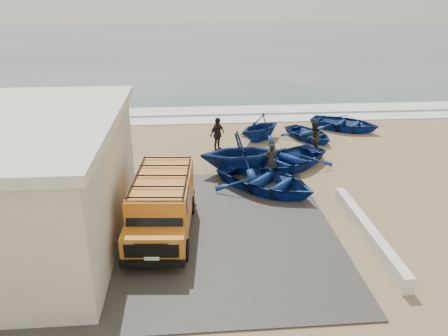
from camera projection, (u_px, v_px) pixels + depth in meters
name	position (u px, v px, depth m)	size (l,w,h in m)	color
ground	(217.00, 205.00, 17.48)	(160.00, 160.00, 0.00)	#937B55
slab	(165.00, 232.00, 15.47)	(12.00, 10.00, 0.05)	#3E3B39
ocean	(193.00, 43.00, 69.05)	(180.00, 88.00, 0.01)	#385166
surf_line	(205.00, 120.00, 28.52)	(180.00, 1.60, 0.06)	white
surf_wash	(203.00, 111.00, 30.82)	(180.00, 2.20, 0.04)	white
parapet	(368.00, 232.00, 14.99)	(0.35, 6.00, 0.55)	silver
van	(162.00, 203.00, 15.12)	(2.32, 5.07, 2.12)	orange
boat_near_left	(266.00, 181.00, 18.55)	(3.23, 4.52, 0.94)	navy
boat_near_right	(289.00, 159.00, 20.92)	(3.08, 4.31, 0.89)	navy
boat_mid_left	(242.00, 153.00, 20.13)	(3.30, 3.83, 2.02)	navy
boat_mid_right	(309.00, 134.00, 24.86)	(2.36, 3.30, 0.68)	navy
boat_far_left	(260.00, 127.00, 24.67)	(2.51, 2.91, 1.53)	navy
boat_far_right	(345.00, 123.00, 26.57)	(2.90, 4.06, 0.84)	navy
fisherman_front	(271.00, 161.00, 19.71)	(0.60, 0.39, 1.63)	black
fisherman_middle	(314.00, 138.00, 22.57)	(0.84, 0.65, 1.72)	black
fisherman_back	(217.00, 134.00, 22.98)	(1.06, 0.44, 1.81)	black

